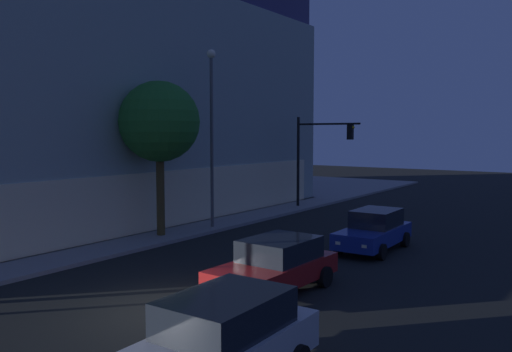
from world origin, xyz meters
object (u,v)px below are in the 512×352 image
at_px(traffic_light_far_corner, 318,147).
at_px(car_silver, 218,343).
at_px(modern_building, 28,93).
at_px(street_lamp_sidewalk, 212,118).
at_px(car_red, 276,265).
at_px(sidewalk_tree, 159,122).
at_px(car_blue, 374,230).

xyz_separation_m(traffic_light_far_corner, car_silver, (-21.34, -9.38, -3.07)).
bearing_deg(modern_building, street_lamp_sidewalk, -85.22).
height_order(modern_building, car_silver, modern_building).
xyz_separation_m(street_lamp_sidewalk, car_red, (-6.67, -8.05, -4.72)).
xyz_separation_m(sidewalk_tree, car_silver, (-9.37, -11.00, -4.40)).
bearing_deg(modern_building, car_silver, -114.72).
height_order(sidewalk_tree, car_silver, sidewalk_tree).
bearing_deg(modern_building, traffic_light_far_corner, -55.73).
bearing_deg(car_silver, traffic_light_far_corner, 23.73).
relative_size(traffic_light_far_corner, street_lamp_sidewalk, 0.65).
height_order(modern_building, car_blue, modern_building).
distance_m(sidewalk_tree, car_red, 10.38).
xyz_separation_m(modern_building, street_lamp_sidewalk, (1.16, -13.86, -1.73)).
relative_size(traffic_light_far_corner, car_silver, 1.21).
bearing_deg(modern_building, sidewalk_tree, -97.75).
relative_size(car_silver, car_red, 1.04).
distance_m(street_lamp_sidewalk, car_silver, 16.82).
relative_size(street_lamp_sidewalk, car_silver, 1.85).
relative_size(modern_building, sidewalk_tree, 4.25).
relative_size(modern_building, car_red, 6.57).
height_order(modern_building, sidewalk_tree, modern_building).
height_order(car_red, car_blue, car_blue).
bearing_deg(traffic_light_far_corner, car_red, -155.93).
bearing_deg(street_lamp_sidewalk, traffic_light_far_corner, -6.65).
height_order(street_lamp_sidewalk, car_blue, street_lamp_sidewalk).
xyz_separation_m(car_red, car_blue, (7.02, -0.28, 0.01)).
height_order(traffic_light_far_corner, street_lamp_sidewalk, street_lamp_sidewalk).
relative_size(sidewalk_tree, car_silver, 1.49).
bearing_deg(car_red, car_blue, -2.27).
distance_m(car_red, car_blue, 7.03).
bearing_deg(car_silver, sidewalk_tree, 49.56).
relative_size(traffic_light_far_corner, sidewalk_tree, 0.81).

